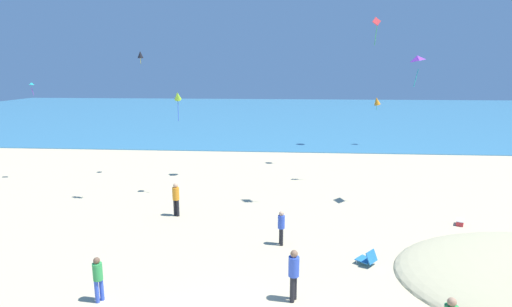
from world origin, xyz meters
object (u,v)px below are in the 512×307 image
object	(u,v)px
cooler_box	(460,222)
kite_lime	(178,96)
kite_purple	(417,58)
kite_black	(140,55)
person_2	(281,225)
person_6	(98,276)
kite_orange	(377,101)
kite_teal	(32,84)
kite_red	(376,24)
beach_chair_near_camera	(368,258)
person_1	(294,272)
person_5	(176,197)

from	to	relation	value
cooler_box	kite_lime	distance (m)	14.85
kite_purple	kite_black	size ratio (longest dim) A/B	1.88
kite_lime	person_2	bearing A→B (deg)	-47.38
person_6	kite_orange	bearing A→B (deg)	-85.31
kite_teal	kite_black	size ratio (longest dim) A/B	0.95
person_2	kite_red	world-z (taller)	kite_red
kite_lime	kite_red	xyz separation A→B (m)	(10.64, 3.02, 3.87)
person_2	kite_orange	bearing A→B (deg)	52.57
beach_chair_near_camera	person_1	distance (m)	3.67
person_6	kite_purple	size ratio (longest dim) A/B	0.92
person_1	person_2	size ratio (longest dim) A/B	1.17
beach_chair_near_camera	person_5	distance (m)	9.09
kite_red	person_5	bearing A→B (deg)	-147.90
cooler_box	kite_purple	xyz separation A→B (m)	(-1.63, 2.60, 7.14)
kite_orange	kite_teal	bearing A→B (deg)	-150.49
person_2	kite_orange	world-z (taller)	kite_orange
cooler_box	person_2	world-z (taller)	person_2
kite_purple	person_6	bearing A→B (deg)	-140.27
person_2	person_5	bearing A→B (deg)	133.62
person_1	kite_orange	world-z (taller)	kite_orange
beach_chair_near_camera	person_2	bearing A→B (deg)	15.67
person_2	person_1	bearing A→B (deg)	-100.66
kite_lime	kite_orange	bearing A→B (deg)	48.60
beach_chair_near_camera	kite_teal	xyz separation A→B (m)	(-18.15, 9.86, 5.65)
kite_lime	kite_purple	xyz separation A→B (m)	(11.82, -0.82, 1.87)
kite_lime	kite_purple	world-z (taller)	kite_purple
person_5	kite_lime	xyz separation A→B (m)	(-0.63, 3.26, 4.47)
person_5	kite_purple	xyz separation A→B (m)	(11.19, 2.45, 6.34)
kite_orange	kite_purple	size ratio (longest dim) A/B	0.79
person_2	beach_chair_near_camera	bearing A→B (deg)	-41.69
person_5	kite_red	distance (m)	14.46
person_1	kite_orange	distance (m)	26.72
person_2	kite_teal	bearing A→B (deg)	133.85
person_2	kite_black	bearing A→B (deg)	114.84
kite_teal	kite_red	size ratio (longest dim) A/B	0.49
kite_teal	person_5	bearing A→B (deg)	-29.14
person_1	person_5	xyz separation A→B (m)	(-5.37, 6.67, -0.01)
cooler_box	kite_black	size ratio (longest dim) A/B	0.70
beach_chair_near_camera	person_1	world-z (taller)	person_1
cooler_box	kite_red	distance (m)	11.52
kite_purple	kite_black	bearing A→B (deg)	162.72
beach_chair_near_camera	cooler_box	world-z (taller)	beach_chair_near_camera
kite_orange	person_5	bearing A→B (deg)	-124.78
person_5	kite_purple	world-z (taller)	kite_purple
person_1	cooler_box	bearing A→B (deg)	-115.57
kite_lime	person_6	bearing A→B (deg)	-88.50
person_5	kite_lime	distance (m)	5.57
cooler_box	person_5	distance (m)	12.85
cooler_box	kite_red	size ratio (longest dim) A/B	0.37
kite_teal	kite_red	world-z (taller)	kite_red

